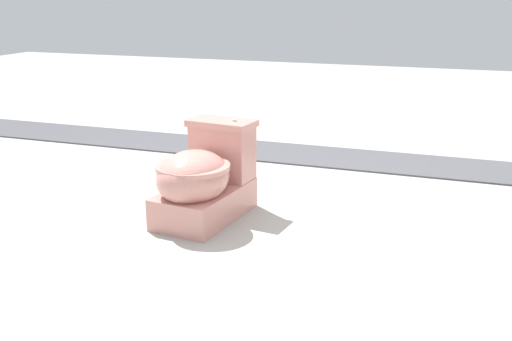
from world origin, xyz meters
TOP-DOWN VIEW (x-y plane):
  - ground_plane at (0.00, 0.00)m, footprint 14.00×14.00m
  - gravel_strip at (-1.31, 0.50)m, footprint 0.56×8.00m
  - toilet at (0.11, -0.01)m, footprint 0.67×0.45m

SIDE VIEW (x-z plane):
  - ground_plane at x=0.00m, z-range 0.00..0.00m
  - gravel_strip at x=-1.31m, z-range 0.00..0.01m
  - toilet at x=0.11m, z-range -0.04..0.48m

